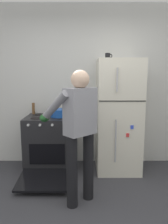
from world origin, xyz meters
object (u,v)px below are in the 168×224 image
(person_cook, at_px, (78,125))
(pepper_mill, at_px, (34,108))
(refrigerator, at_px, (118,116))
(stove_range, at_px, (50,144))
(coffee_mug, at_px, (108,56))
(red_pot, at_px, (59,113))

(person_cook, xyz_separation_m, pepper_mill, (-0.78, 1.14, 0.02))
(person_cook, distance_m, pepper_mill, 1.38)
(refrigerator, bearing_deg, stove_range, -179.09)
(pepper_mill, bearing_deg, coffee_mug, -6.99)
(refrigerator, distance_m, coffee_mug, 0.96)
(person_cook, xyz_separation_m, coffee_mug, (0.44, 0.99, 0.87))
(red_pot, xyz_separation_m, coffee_mug, (0.76, 0.10, 0.88))
(coffee_mug, bearing_deg, pepper_mill, 173.01)
(refrigerator, xyz_separation_m, stove_range, (-1.10, -0.02, -0.46))
(red_pot, bearing_deg, stove_range, 168.58)
(refrigerator, relative_size, red_pot, 4.78)
(refrigerator, height_order, stove_range, refrigerator)
(refrigerator, xyz_separation_m, red_pot, (-0.94, -0.05, 0.06))
(refrigerator, bearing_deg, pepper_mill, 171.86)
(refrigerator, distance_m, red_pot, 0.94)
(stove_range, distance_m, person_cook, 1.16)
(person_cook, height_order, pepper_mill, person_cook)
(pepper_mill, bearing_deg, refrigerator, -8.14)
(person_cook, height_order, red_pot, person_cook)
(refrigerator, height_order, red_pot, refrigerator)
(red_pot, bearing_deg, person_cook, -70.08)
(stove_range, distance_m, red_pot, 0.54)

